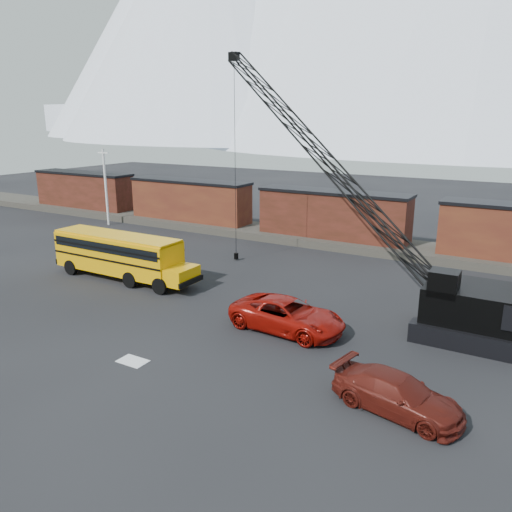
{
  "coord_description": "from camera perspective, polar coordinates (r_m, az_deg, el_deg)",
  "views": [
    {
      "loc": [
        16.2,
        -19.41,
        10.96
      ],
      "look_at": [
        1.6,
        5.59,
        3.0
      ],
      "focal_mm": 35.0,
      "sensor_mm": 36.0,
      "label": 1
    }
  ],
  "objects": [
    {
      "name": "ground",
      "position": [
        27.56,
        -8.86,
        -8.26
      ],
      "size": [
        160.0,
        160.0,
        0.0
      ],
      "primitive_type": "plane",
      "color": "black",
      "rests_on": "ground"
    },
    {
      "name": "gravel_berm",
      "position": [
        45.71,
        8.68,
        1.77
      ],
      "size": [
        120.0,
        5.0,
        0.7
      ],
      "primitive_type": "cube",
      "color": "#403C35",
      "rests_on": "ground"
    },
    {
      "name": "boxcar_west_far",
      "position": [
        64.07,
        -19.04,
        7.19
      ],
      "size": [
        13.7,
        3.1,
        4.17
      ],
      "color": "#552018",
      "rests_on": "gravel_berm"
    },
    {
      "name": "boxcar_west_near",
      "position": [
        53.09,
        -7.54,
        6.36
      ],
      "size": [
        13.7,
        3.1,
        4.17
      ],
      "color": "#451A13",
      "rests_on": "gravel_berm"
    },
    {
      "name": "boxcar_mid",
      "position": [
        45.21,
        8.8,
        4.75
      ],
      "size": [
        13.7,
        3.1,
        4.17
      ],
      "color": "#552018",
      "rests_on": "gravel_berm"
    },
    {
      "name": "utility_pole",
      "position": [
        55.33,
        -16.79,
        7.66
      ],
      "size": [
        1.4,
        0.24,
        8.0
      ],
      "color": "silver",
      "rests_on": "ground"
    },
    {
      "name": "snow_patch",
      "position": [
        24.57,
        -13.9,
        -11.58
      ],
      "size": [
        1.4,
        0.9,
        0.02
      ],
      "primitive_type": "cube",
      "color": "silver",
      "rests_on": "ground"
    },
    {
      "name": "school_bus",
      "position": [
        36.25,
        -15.16,
        0.18
      ],
      "size": [
        11.65,
        2.65,
        3.19
      ],
      "color": "#DC9804",
      "rests_on": "ground"
    },
    {
      "name": "red_pickup",
      "position": [
        26.82,
        3.61,
        -6.75
      ],
      "size": [
        6.45,
        3.3,
        1.74
      ],
      "primitive_type": "imported",
      "rotation": [
        0.0,
        0.0,
        1.5
      ],
      "color": "maroon",
      "rests_on": "ground"
    },
    {
      "name": "maroon_suv",
      "position": [
        20.63,
        15.83,
        -14.94
      ],
      "size": [
        5.46,
        3.07,
        1.5
      ],
      "primitive_type": "imported",
      "rotation": [
        0.0,
        0.0,
        1.37
      ],
      "color": "#4F140E",
      "rests_on": "ground"
    },
    {
      "name": "crawler_crane",
      "position": [
        31.97,
        7.55,
        11.29
      ],
      "size": [
        21.69,
        8.91,
        15.84
      ],
      "color": "black",
      "rests_on": "ground"
    }
  ]
}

